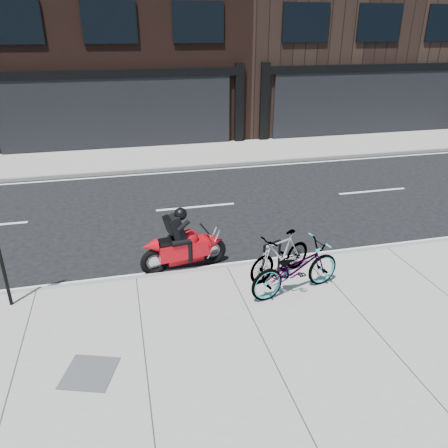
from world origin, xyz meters
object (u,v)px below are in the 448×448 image
object	(u,v)px
bicycle_front	(296,268)
utility_grate	(89,373)
bicycle_rear	(280,255)
motorcycle	(188,244)
bike_rack	(272,257)

from	to	relation	value
bicycle_front	utility_grate	bearing A→B (deg)	96.88
bicycle_rear	utility_grate	xyz separation A→B (m)	(-3.86, -2.06, -0.49)
bicycle_rear	utility_grate	bearing A→B (deg)	-85.22
bicycle_front	motorcycle	size ratio (longest dim) A/B	1.00
bicycle_front	motorcycle	distance (m)	2.52
bike_rack	bicycle_front	world-z (taller)	bicycle_front
bike_rack	utility_grate	bearing A→B (deg)	-150.67
bicycle_rear	motorcycle	size ratio (longest dim) A/B	0.83
bicycle_rear	motorcycle	bearing A→B (deg)	-142.57
bicycle_front	utility_grate	size ratio (longest dim) A/B	2.68
bike_rack	motorcycle	size ratio (longest dim) A/B	0.41
bike_rack	bicycle_front	bearing A→B (deg)	-67.52
motorcycle	utility_grate	world-z (taller)	motorcycle
utility_grate	motorcycle	bearing A→B (deg)	56.33
bicycle_front	bicycle_rear	distance (m)	0.65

